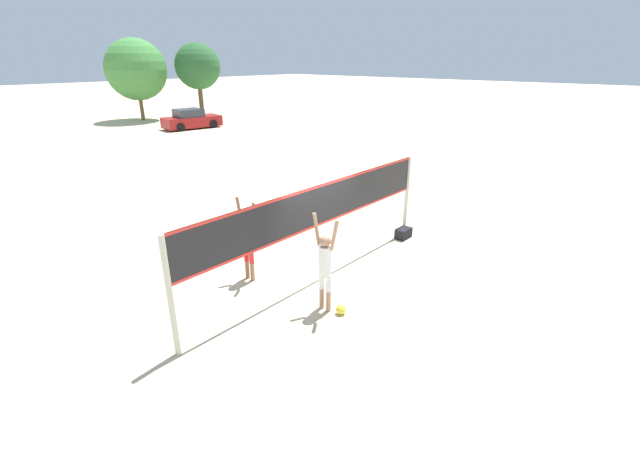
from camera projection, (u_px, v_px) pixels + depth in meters
ground_plane at (320, 278)px, 10.95m from camera, size 200.00×200.00×0.00m
volleyball_net at (320, 212)px, 10.29m from camera, size 8.23×0.11×2.46m
player_spiker at (325, 262)px, 9.15m from camera, size 0.28×0.72×2.22m
player_blocker at (248, 239)px, 10.46m from camera, size 0.28×0.70×2.13m
volleyball at (341, 309)px, 9.36m from camera, size 0.22×0.22×0.22m
gear_bag at (403, 233)px, 13.30m from camera, size 0.53×0.33×0.31m
parked_car_near at (191, 120)px, 33.59m from camera, size 4.60×2.47×1.51m
tree_left_cluster at (198, 66)px, 37.79m from camera, size 3.95×3.95×6.48m
tree_right_cluster at (136, 70)px, 36.69m from camera, size 5.12×5.12×6.81m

